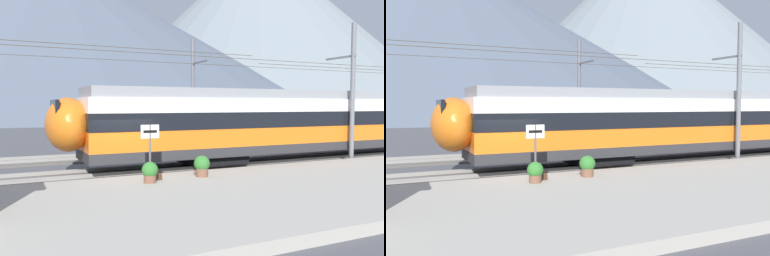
{
  "view_description": "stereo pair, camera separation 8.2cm",
  "coord_description": "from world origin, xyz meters",
  "views": [
    {
      "loc": [
        -4.42,
        -15.99,
        3.08
      ],
      "look_at": [
        4.59,
        2.75,
        1.89
      ],
      "focal_mm": 37.43,
      "sensor_mm": 36.0,
      "label": 1
    },
    {
      "loc": [
        -4.34,
        -16.02,
        3.08
      ],
      "look_at": [
        4.59,
        2.75,
        1.89
      ],
      "focal_mm": 37.43,
      "sensor_mm": 36.0,
      "label": 2
    }
  ],
  "objects": [
    {
      "name": "train_near_platform",
      "position": [
        14.36,
        1.09,
        2.23
      ],
      "size": [
        34.08,
        3.03,
        4.27
      ],
      "color": "#2D2D30",
      "rests_on": "track_near"
    },
    {
      "name": "track_far",
      "position": [
        0.0,
        6.81,
        0.07
      ],
      "size": [
        120.0,
        3.0,
        0.28
      ],
      "color": "#5B5651",
      "rests_on": "ground"
    },
    {
      "name": "potted_plant_platform_edge",
      "position": [
        2.56,
        -2.36,
        0.77
      ],
      "size": [
        0.62,
        0.62,
        0.82
      ],
      "color": "brown",
      "rests_on": "platform_slab"
    },
    {
      "name": "mountain_right_ridge",
      "position": [
        105.33,
        141.38,
        39.13
      ],
      "size": [
        164.33,
        164.33,
        78.26
      ],
      "primitive_type": "cone",
      "color": "slate",
      "rests_on": "ground"
    },
    {
      "name": "catenary_mast_far_side",
      "position": [
        7.6,
        8.74,
        3.99
      ],
      "size": [
        39.91,
        2.38,
        7.59
      ],
      "color": "slate",
      "rests_on": "ground"
    },
    {
      "name": "platform_sign",
      "position": [
        0.55,
        -2.08,
        1.82
      ],
      "size": [
        0.7,
        0.08,
        2.04
      ],
      "color": "#59595B",
      "rests_on": "platform_slab"
    },
    {
      "name": "handbag_near_sign",
      "position": [
        0.75,
        -2.29,
        0.44
      ],
      "size": [
        0.32,
        0.18,
        0.36
      ],
      "color": "#472D1E",
      "rests_on": "platform_slab"
    },
    {
      "name": "track_near",
      "position": [
        0.0,
        1.09,
        0.07
      ],
      "size": [
        120.0,
        3.0,
        0.28
      ],
      "color": "#5B5651",
      "rests_on": "ground"
    },
    {
      "name": "platform_slab",
      "position": [
        0.0,
        -5.23,
        0.16
      ],
      "size": [
        120.0,
        8.52,
        0.32
      ],
      "primitive_type": "cube",
      "color": "#A39E93",
      "rests_on": "ground"
    },
    {
      "name": "catenary_mast_mid",
      "position": [
        12.3,
        -0.55,
        3.85
      ],
      "size": [
        39.91,
        2.08,
        7.37
      ],
      "color": "slate",
      "rests_on": "ground"
    },
    {
      "name": "mountain_central_peak",
      "position": [
        12.49,
        141.19,
        29.05
      ],
      "size": [
        199.7,
        199.7,
        58.11
      ],
      "primitive_type": "cone",
      "color": "#515B6B",
      "rests_on": "ground"
    },
    {
      "name": "potted_plant_by_shelter",
      "position": [
        0.34,
        -2.65,
        0.73
      ],
      "size": [
        0.58,
        0.58,
        0.75
      ],
      "color": "brown",
      "rests_on": "platform_slab"
    },
    {
      "name": "ground_plane",
      "position": [
        0.0,
        0.0,
        0.0
      ],
      "size": [
        400.0,
        400.0,
        0.0
      ],
      "primitive_type": "plane",
      "color": "#4C4C51"
    }
  ]
}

